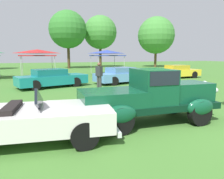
{
  "coord_description": "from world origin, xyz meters",
  "views": [
    {
      "loc": [
        -3.88,
        -5.29,
        2.12
      ],
      "look_at": [
        -1.11,
        2.06,
        0.84
      ],
      "focal_mm": 33.75,
      "sensor_mm": 36.0,
      "label": 1
    }
  ],
  "objects_px": {
    "show_car_skyblue": "(122,75)",
    "show_car_yellow": "(178,72)",
    "show_car_teal": "(52,78)",
    "spectator_between_cars": "(99,75)",
    "feature_pickup_truck": "(150,96)",
    "canopy_tent_center_field": "(37,52)",
    "neighbor_convertible": "(35,118)",
    "canopy_tent_right_field": "(107,53)"
  },
  "relations": [
    {
      "from": "feature_pickup_truck",
      "to": "neighbor_convertible",
      "type": "relative_size",
      "value": 1.03
    },
    {
      "from": "show_car_teal",
      "to": "spectator_between_cars",
      "type": "xyz_separation_m",
      "value": [
        2.62,
        -2.22,
        0.31
      ]
    },
    {
      "from": "feature_pickup_truck",
      "to": "show_car_skyblue",
      "type": "bearing_deg",
      "value": 71.82
    },
    {
      "from": "canopy_tent_right_field",
      "to": "show_car_teal",
      "type": "bearing_deg",
      "value": -129.89
    },
    {
      "from": "spectator_between_cars",
      "to": "canopy_tent_right_field",
      "type": "distance_m",
      "value": 11.19
    },
    {
      "from": "feature_pickup_truck",
      "to": "canopy_tent_right_field",
      "type": "relative_size",
      "value": 1.36
    },
    {
      "from": "show_car_skyblue",
      "to": "neighbor_convertible",
      "type": "bearing_deg",
      "value": -124.23
    },
    {
      "from": "spectator_between_cars",
      "to": "canopy_tent_right_field",
      "type": "xyz_separation_m",
      "value": [
        4.12,
        10.29,
        1.51
      ]
    },
    {
      "from": "show_car_skyblue",
      "to": "show_car_yellow",
      "type": "distance_m",
      "value": 6.67
    },
    {
      "from": "show_car_skyblue",
      "to": "show_car_yellow",
      "type": "relative_size",
      "value": 1.08
    },
    {
      "from": "feature_pickup_truck",
      "to": "canopy_tent_right_field",
      "type": "xyz_separation_m",
      "value": [
        4.52,
        16.99,
        1.56
      ]
    },
    {
      "from": "neighbor_convertible",
      "to": "canopy_tent_center_field",
      "type": "bearing_deg",
      "value": 88.2
    },
    {
      "from": "neighbor_convertible",
      "to": "show_car_skyblue",
      "type": "xyz_separation_m",
      "value": [
        6.44,
        9.46,
        0.02
      ]
    },
    {
      "from": "neighbor_convertible",
      "to": "canopy_tent_right_field",
      "type": "xyz_separation_m",
      "value": [
        7.94,
        17.27,
        1.85
      ]
    },
    {
      "from": "show_car_teal",
      "to": "show_car_skyblue",
      "type": "distance_m",
      "value": 5.25
    },
    {
      "from": "neighbor_convertible",
      "to": "canopy_tent_right_field",
      "type": "height_order",
      "value": "canopy_tent_right_field"
    },
    {
      "from": "feature_pickup_truck",
      "to": "show_car_yellow",
      "type": "distance_m",
      "value": 14.37
    },
    {
      "from": "show_car_yellow",
      "to": "feature_pickup_truck",
      "type": "bearing_deg",
      "value": -131.3
    },
    {
      "from": "spectator_between_cars",
      "to": "canopy_tent_center_field",
      "type": "bearing_deg",
      "value": 108.02
    },
    {
      "from": "show_car_teal",
      "to": "canopy_tent_right_field",
      "type": "bearing_deg",
      "value": 50.11
    },
    {
      "from": "show_car_teal",
      "to": "spectator_between_cars",
      "type": "relative_size",
      "value": 2.88
    },
    {
      "from": "show_car_skyblue",
      "to": "show_car_yellow",
      "type": "bearing_deg",
      "value": 14.02
    },
    {
      "from": "show_car_yellow",
      "to": "canopy_tent_right_field",
      "type": "bearing_deg",
      "value": 128.72
    },
    {
      "from": "show_car_teal",
      "to": "canopy_tent_center_field",
      "type": "height_order",
      "value": "canopy_tent_center_field"
    },
    {
      "from": "neighbor_convertible",
      "to": "canopy_tent_center_field",
      "type": "xyz_separation_m",
      "value": [
        0.54,
        17.07,
        1.85
      ]
    },
    {
      "from": "show_car_teal",
      "to": "canopy_tent_center_field",
      "type": "xyz_separation_m",
      "value": [
        -0.66,
        7.87,
        1.82
      ]
    },
    {
      "from": "canopy_tent_right_field",
      "to": "show_car_yellow",
      "type": "bearing_deg",
      "value": -51.28
    },
    {
      "from": "show_car_teal",
      "to": "canopy_tent_right_field",
      "type": "height_order",
      "value": "canopy_tent_right_field"
    },
    {
      "from": "show_car_yellow",
      "to": "spectator_between_cars",
      "type": "distance_m",
      "value": 9.97
    },
    {
      "from": "show_car_skyblue",
      "to": "spectator_between_cars",
      "type": "relative_size",
      "value": 2.73
    },
    {
      "from": "show_car_teal",
      "to": "spectator_between_cars",
      "type": "bearing_deg",
      "value": -40.28
    },
    {
      "from": "feature_pickup_truck",
      "to": "canopy_tent_center_field",
      "type": "xyz_separation_m",
      "value": [
        -2.89,
        16.79,
        1.56
      ]
    },
    {
      "from": "canopy_tent_center_field",
      "to": "canopy_tent_right_field",
      "type": "height_order",
      "value": "same"
    },
    {
      "from": "feature_pickup_truck",
      "to": "neighbor_convertible",
      "type": "height_order",
      "value": "feature_pickup_truck"
    },
    {
      "from": "show_car_skyblue",
      "to": "canopy_tent_right_field",
      "type": "height_order",
      "value": "canopy_tent_right_field"
    },
    {
      "from": "feature_pickup_truck",
      "to": "canopy_tent_right_field",
      "type": "distance_m",
      "value": 17.65
    },
    {
      "from": "neighbor_convertible",
      "to": "spectator_between_cars",
      "type": "relative_size",
      "value": 2.56
    },
    {
      "from": "feature_pickup_truck",
      "to": "canopy_tent_center_field",
      "type": "distance_m",
      "value": 17.1
    },
    {
      "from": "show_car_skyblue",
      "to": "feature_pickup_truck",
      "type": "bearing_deg",
      "value": -108.18
    },
    {
      "from": "neighbor_convertible",
      "to": "show_car_yellow",
      "type": "relative_size",
      "value": 1.01
    },
    {
      "from": "show_car_skyblue",
      "to": "show_car_yellow",
      "type": "xyz_separation_m",
      "value": [
        6.47,
        1.62,
        -0.0
      ]
    },
    {
      "from": "spectator_between_cars",
      "to": "canopy_tent_center_field",
      "type": "xyz_separation_m",
      "value": [
        -3.28,
        10.1,
        1.51
      ]
    }
  ]
}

